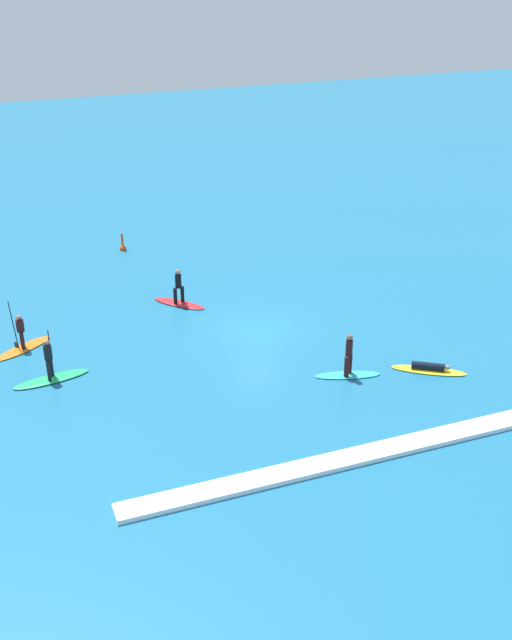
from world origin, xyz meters
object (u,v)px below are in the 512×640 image
at_px(surfer_on_red_board, 179,296).
at_px(surfer_on_teal_board, 348,365).
at_px(surfer_on_green_board, 50,372).
at_px(surfer_on_orange_board, 22,341).
at_px(marker_buoy, 123,247).
at_px(surfer_on_yellow_board, 429,368).

relative_size(surfer_on_red_board, surfer_on_teal_board, 0.90).
xyz_separation_m(surfer_on_red_board, surfer_on_green_board, (-6.88, -5.17, -0.04)).
bearing_deg(surfer_on_orange_board, surfer_on_teal_board, 117.93).
distance_m(surfer_on_green_board, surfer_on_orange_board, 3.25).
height_order(surfer_on_orange_board, marker_buoy, surfer_on_orange_board).
relative_size(surfer_on_yellow_board, marker_buoy, 2.71).
bearing_deg(surfer_on_yellow_board, surfer_on_orange_board, -174.22).
bearing_deg(surfer_on_green_board, surfer_on_red_board, 28.43).
xyz_separation_m(surfer_on_red_board, surfer_on_yellow_board, (7.96, -10.04, -0.31)).
relative_size(surfer_on_orange_board, marker_buoy, 2.57).
height_order(surfer_on_green_board, surfer_on_yellow_board, surfer_on_green_board).
height_order(surfer_on_red_board, surfer_on_green_board, surfer_on_green_board).
relative_size(surfer_on_orange_board, surfer_on_yellow_board, 0.95).
distance_m(surfer_on_green_board, marker_buoy, 14.66).
height_order(surfer_on_orange_board, surfer_on_teal_board, surfer_on_orange_board).
bearing_deg(surfer_on_teal_board, surfer_on_green_board, 176.84).
bearing_deg(marker_buoy, surfer_on_orange_board, -122.88).
xyz_separation_m(surfer_on_teal_board, marker_buoy, (-5.64, 17.44, -0.32)).
xyz_separation_m(surfer_on_green_board, surfer_on_orange_board, (-0.80, 3.15, -0.01)).
height_order(surfer_on_red_board, surfer_on_orange_board, surfer_on_orange_board).
distance_m(surfer_on_red_board, surfer_on_orange_board, 7.94).
height_order(surfer_on_green_board, surfer_on_orange_board, surfer_on_orange_board).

